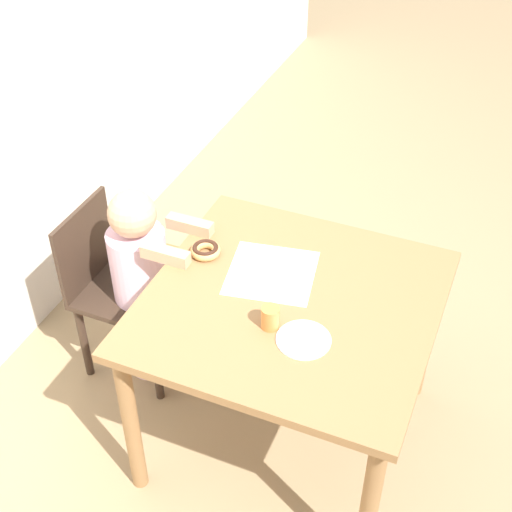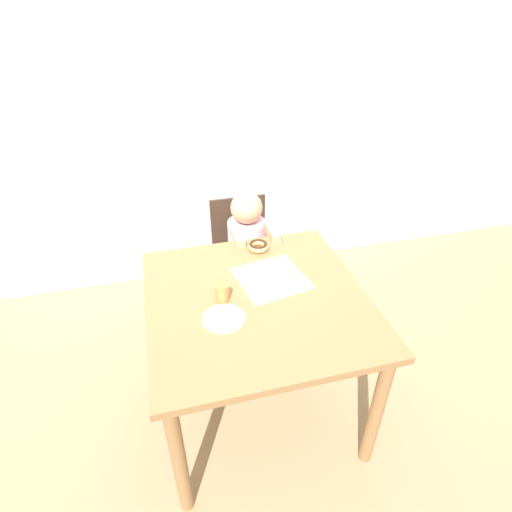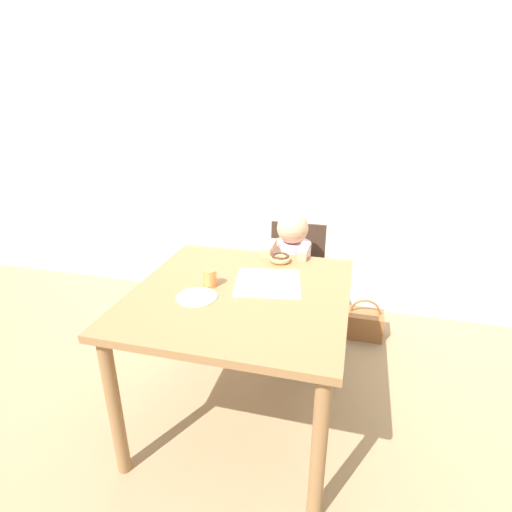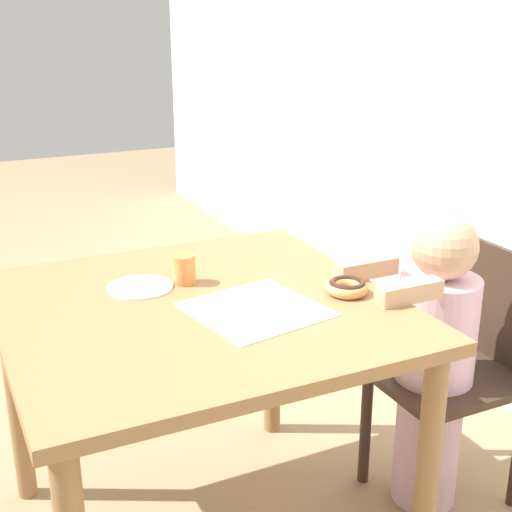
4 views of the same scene
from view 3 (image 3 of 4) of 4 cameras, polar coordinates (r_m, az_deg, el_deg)
The scene contains 10 objects.
ground_plane at distance 2.29m, azimuth -1.97°, elevation -21.93°, with size 12.00×12.00×0.00m, color #997F5B.
wall_back at distance 2.98m, azimuth 5.33°, elevation 15.63°, with size 8.00×0.05×2.50m.
dining_table at distance 1.89m, azimuth -2.23°, elevation -7.85°, with size 0.98×1.00×0.75m.
chair at distance 2.68m, azimuth 5.34°, elevation -3.87°, with size 0.37×0.42×0.79m.
child_figure at distance 2.55m, azimuth 4.95°, elevation -3.68°, with size 0.25×0.40×0.94m.
donut at distance 2.15m, azimuth 3.49°, elevation -0.31°, with size 0.11×0.11×0.04m.
napkin at distance 1.92m, azimuth 1.71°, elevation -3.82°, with size 0.36×0.36×0.00m.
handbag at distance 2.93m, azimuth 15.16°, elevation -9.25°, with size 0.26×0.18×0.29m.
cup at distance 1.89m, azimuth -6.57°, elevation -3.13°, with size 0.06×0.06×0.08m.
plate at distance 1.81m, azimuth -8.45°, elevation -5.80°, with size 0.18×0.18×0.01m.
Camera 3 is at (0.48, -1.56, 1.60)m, focal length 28.00 mm.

